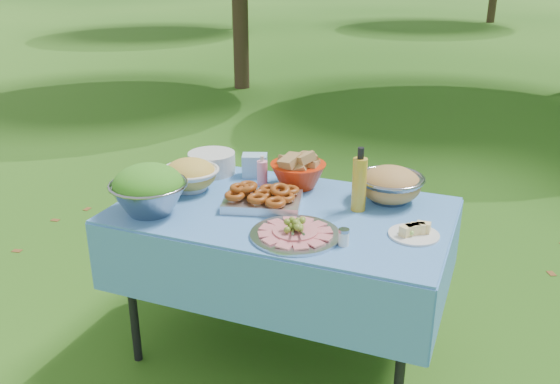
# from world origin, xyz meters

# --- Properties ---
(ground) EXTENTS (80.00, 80.00, 0.00)m
(ground) POSITION_xyz_m (0.00, 0.00, 0.00)
(ground) COLOR #0F3309
(ground) RESTS_ON ground
(picnic_table) EXTENTS (1.46, 0.86, 0.76)m
(picnic_table) POSITION_xyz_m (0.00, 0.00, 0.38)
(picnic_table) COLOR #84D9FF
(picnic_table) RESTS_ON ground
(salad_bowl) EXTENTS (0.42, 0.42, 0.22)m
(salad_bowl) POSITION_xyz_m (-0.52, -0.25, 0.87)
(salad_bowl) COLOR gray
(salad_bowl) RESTS_ON picnic_table
(pasta_bowl_white) EXTENTS (0.36, 0.36, 0.15)m
(pasta_bowl_white) POSITION_xyz_m (-0.50, 0.05, 0.84)
(pasta_bowl_white) COLOR silver
(pasta_bowl_white) RESTS_ON picnic_table
(plate_stack) EXTENTS (0.27, 0.27, 0.11)m
(plate_stack) POSITION_xyz_m (-0.51, 0.30, 0.82)
(plate_stack) COLOR silver
(plate_stack) RESTS_ON picnic_table
(wipes_box) EXTENTS (0.15, 0.13, 0.11)m
(wipes_box) POSITION_xyz_m (-0.29, 0.34, 0.82)
(wipes_box) COLOR #93C6E9
(wipes_box) RESTS_ON picnic_table
(sanitizer_bottle) EXTENTS (0.06, 0.06, 0.15)m
(sanitizer_bottle) POSITION_xyz_m (-0.20, 0.24, 0.83)
(sanitizer_bottle) COLOR pink
(sanitizer_bottle) RESTS_ON picnic_table
(bread_bowl) EXTENTS (0.34, 0.34, 0.18)m
(bread_bowl) POSITION_xyz_m (-0.03, 0.28, 0.85)
(bread_bowl) COLOR red
(bread_bowl) RESTS_ON picnic_table
(pasta_bowl_steel) EXTENTS (0.38, 0.38, 0.16)m
(pasta_bowl_steel) POSITION_xyz_m (0.42, 0.27, 0.84)
(pasta_bowl_steel) COLOR gray
(pasta_bowl_steel) RESTS_ON picnic_table
(fried_tray) EXTENTS (0.39, 0.32, 0.08)m
(fried_tray) POSITION_xyz_m (-0.10, -0.00, 0.80)
(fried_tray) COLOR silver
(fried_tray) RESTS_ON picnic_table
(charcuterie_platter) EXTENTS (0.46, 0.46, 0.08)m
(charcuterie_platter) POSITION_xyz_m (0.15, -0.24, 0.80)
(charcuterie_platter) COLOR #B2B3B9
(charcuterie_platter) RESTS_ON picnic_table
(oil_bottle) EXTENTS (0.08, 0.08, 0.29)m
(oil_bottle) POSITION_xyz_m (0.31, 0.11, 0.91)
(oil_bottle) COLOR gold
(oil_bottle) RESTS_ON picnic_table
(cheese_plate) EXTENTS (0.22, 0.22, 0.06)m
(cheese_plate) POSITION_xyz_m (0.59, -0.06, 0.79)
(cheese_plate) COLOR silver
(cheese_plate) RESTS_ON picnic_table
(shaker) EXTENTS (0.05, 0.05, 0.07)m
(shaker) POSITION_xyz_m (0.35, -0.24, 0.80)
(shaker) COLOR silver
(shaker) RESTS_ON picnic_table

